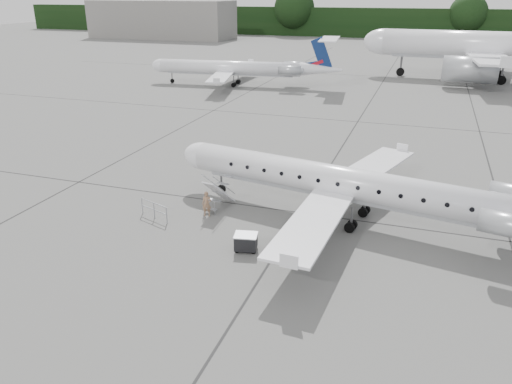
% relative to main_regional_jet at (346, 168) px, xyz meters
% --- Properties ---
extents(ground, '(320.00, 320.00, 0.00)m').
position_rel_main_regional_jet_xyz_m(ground, '(0.72, -5.44, -3.25)').
color(ground, '#5E5E5C').
rests_on(ground, ground).
extents(treeline, '(260.00, 4.00, 8.00)m').
position_rel_main_regional_jet_xyz_m(treeline, '(0.72, 124.56, 0.75)').
color(treeline, black).
rests_on(treeline, ground).
extents(terminal_building, '(40.00, 14.00, 10.00)m').
position_rel_main_regional_jet_xyz_m(terminal_building, '(-69.28, 104.56, 1.75)').
color(terminal_building, slate).
rests_on(terminal_building, ground).
extents(main_regional_jet, '(28.33, 22.65, 6.51)m').
position_rel_main_regional_jet_xyz_m(main_regional_jet, '(0.00, 0.00, 0.00)').
color(main_regional_jet, white).
rests_on(main_regional_jet, ground).
extents(airstair, '(1.27, 2.49, 2.04)m').
position_rel_main_regional_jet_xyz_m(airstair, '(-7.57, -0.76, -2.23)').
color(airstair, white).
rests_on(airstair, ground).
extents(passenger, '(0.63, 0.49, 1.53)m').
position_rel_main_regional_jet_xyz_m(passenger, '(-7.82, -2.08, -2.49)').
color(passenger, '#906B4F').
rests_on(passenger, ground).
extents(safety_railing, '(2.09, 0.83, 1.00)m').
position_rel_main_regional_jet_xyz_m(safety_railing, '(-10.62, -3.43, -2.75)').
color(safety_railing, '#94979C').
rests_on(safety_railing, ground).
extents(baggage_cart, '(1.28, 1.12, 0.98)m').
position_rel_main_regional_jet_xyz_m(baggage_cart, '(-4.13, -5.38, -2.77)').
color(baggage_cart, black).
rests_on(baggage_cart, ground).
extents(bg_narrowbody, '(40.45, 29.84, 14.15)m').
position_rel_main_regional_jet_xyz_m(bg_narrowbody, '(11.83, 55.76, 3.82)').
color(bg_narrowbody, white).
rests_on(bg_narrowbody, ground).
extents(bg_regional_left, '(27.84, 21.45, 6.80)m').
position_rel_main_regional_jet_xyz_m(bg_regional_left, '(-23.02, 39.73, 0.14)').
color(bg_regional_left, white).
rests_on(bg_regional_left, ground).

